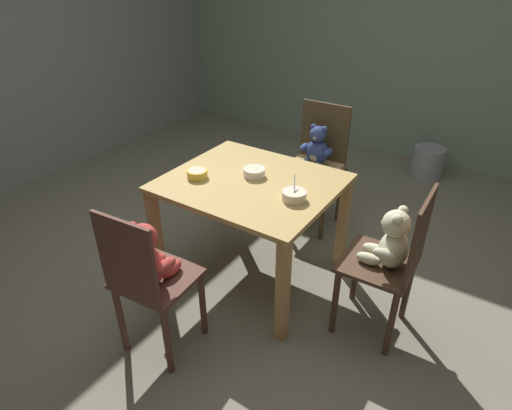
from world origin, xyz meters
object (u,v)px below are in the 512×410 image
Objects in this scene: porridge_bowl_cream_near_right at (294,195)px; metal_pail at (428,162)px; dining_table at (252,196)px; porridge_bowl_white_center at (254,172)px; teddy_chair_near_front at (149,268)px; teddy_chair_near_right at (391,251)px; porridge_bowl_yellow_near_left at (197,173)px; teddy_chair_far_center at (315,160)px.

porridge_bowl_cream_near_right is 0.46× the size of metal_pail.
porridge_bowl_white_center is (-0.02, 0.06, 0.14)m from dining_table.
teddy_chair_near_front is 0.87m from porridge_bowl_cream_near_right.
porridge_bowl_white_center is 2.26m from metal_pail.
teddy_chair_near_right is at bearing -5.50° from porridge_bowl_white_center.
teddy_chair_near_front is at bearing -94.32° from dining_table.
porridge_bowl_cream_near_right reaches higher than porridge_bowl_yellow_near_left.
metal_pail is (0.61, 2.15, -0.44)m from dining_table.
teddy_chair_near_front is 3.08m from metal_pail.
porridge_bowl_yellow_near_left is at bearing -111.76° from metal_pail.
teddy_chair_near_front is 1.25m from teddy_chair_near_right.
dining_table is 3.40× the size of metal_pail.
porridge_bowl_cream_near_right is (0.29, -0.88, 0.19)m from teddy_chair_far_center.
dining_table is 0.82m from teddy_chair_far_center.
teddy_chair_near_front is 0.90m from porridge_bowl_white_center.
dining_table reaches higher than metal_pail.
metal_pail is at bearing 68.24° from porridge_bowl_yellow_near_left.
teddy_chair_near_right is 6.55× the size of porridge_bowl_cream_near_right.
porridge_bowl_cream_near_right is at bearing 7.33° from porridge_bowl_yellow_near_left.
teddy_chair_far_center is at bearing 85.58° from porridge_bowl_white_center.
metal_pail is (0.92, 2.29, -0.58)m from porridge_bowl_yellow_near_left.
dining_table is 0.89m from teddy_chair_near_right.
dining_table is at bearing -3.05° from teddy_chair_far_center.
teddy_chair_far_center is 1.50m from metal_pail.
porridge_bowl_white_center reaches higher than metal_pail.
porridge_bowl_yellow_near_left is at bearing 4.14° from teddy_chair_near_right.
metal_pail is at bearing -16.94° from teddy_chair_near_front.
teddy_chair_near_front is 1.00× the size of teddy_chair_near_right.
teddy_chair_far_center reaches higher than dining_table.
teddy_chair_far_center is (0.10, 1.64, -0.01)m from teddy_chair_near_front.
teddy_chair_near_right is (0.89, -0.03, -0.04)m from dining_table.
teddy_chair_far_center is 6.98× the size of porridge_bowl_white_center.
teddy_chair_far_center is at bearing 108.34° from porridge_bowl_cream_near_right.
dining_table is 0.15m from porridge_bowl_white_center.
porridge_bowl_yellow_near_left is (-0.34, -0.96, 0.19)m from teddy_chair_far_center.
porridge_bowl_white_center is (0.04, 0.89, 0.18)m from teddy_chair_near_front.
porridge_bowl_cream_near_right is at bearing 17.84° from teddy_chair_far_center.
teddy_chair_near_front is 0.74m from porridge_bowl_yellow_near_left.
teddy_chair_near_right is at bearing 44.91° from teddy_chair_far_center.
metal_pail is (0.28, 2.21, -0.58)m from porridge_bowl_cream_near_right.
dining_table is 1.12× the size of teddy_chair_near_right.
metal_pail is (-0.28, 2.18, -0.40)m from teddy_chair_near_right.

